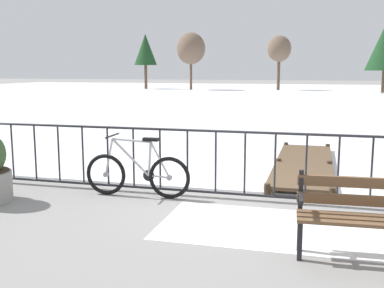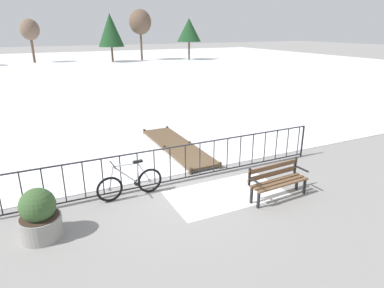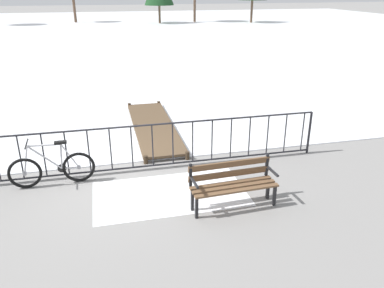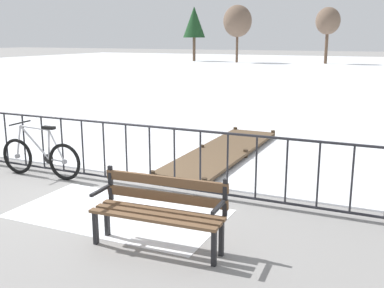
# 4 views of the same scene
# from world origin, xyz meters

# --- Properties ---
(ground_plane) EXTENTS (160.00, 160.00, 0.00)m
(ground_plane) POSITION_xyz_m (0.00, 0.00, 0.00)
(ground_plane) COLOR gray
(frozen_pond) EXTENTS (80.00, 56.00, 0.03)m
(frozen_pond) POSITION_xyz_m (0.00, 28.40, 0.01)
(frozen_pond) COLOR white
(frozen_pond) RESTS_ON ground
(snow_patch) EXTENTS (2.99, 1.64, 0.01)m
(snow_patch) POSITION_xyz_m (0.84, -1.20, 0.00)
(snow_patch) COLOR white
(snow_patch) RESTS_ON ground
(railing_fence) EXTENTS (9.06, 0.06, 1.07)m
(railing_fence) POSITION_xyz_m (-0.00, 0.00, 0.56)
(railing_fence) COLOR #232328
(railing_fence) RESTS_ON ground
(bicycle_near_railing) EXTENTS (1.71, 0.52, 0.97)m
(bicycle_near_railing) POSITION_xyz_m (-1.43, -0.26, 0.37)
(bicycle_near_railing) COLOR black
(bicycle_near_railing) RESTS_ON ground
(park_bench) EXTENTS (1.62, 0.57, 0.89)m
(park_bench) POSITION_xyz_m (1.89, -1.88, 0.51)
(park_bench) COLOR brown
(park_bench) RESTS_ON ground
(wooden_dock) EXTENTS (1.10, 4.46, 0.20)m
(wooden_dock) POSITION_xyz_m (1.04, 2.48, 0.12)
(wooden_dock) COLOR brown
(wooden_dock) RESTS_ON ground
(tree_far_west) EXTENTS (2.73, 2.73, 5.44)m
(tree_far_west) POSITION_xyz_m (-10.68, 36.98, 3.92)
(tree_far_west) COLOR brown
(tree_far_west) RESTS_ON ground
(tree_west_mid) EXTENTS (2.23, 2.23, 5.12)m
(tree_west_mid) POSITION_xyz_m (-2.48, 38.50, 3.85)
(tree_west_mid) COLOR brown
(tree_west_mid) RESTS_ON ground
(tree_far_east) EXTENTS (2.27, 2.27, 5.47)m
(tree_far_east) POSITION_xyz_m (-15.64, 37.83, 3.90)
(tree_far_east) COLOR brown
(tree_far_east) RESTS_ON ground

